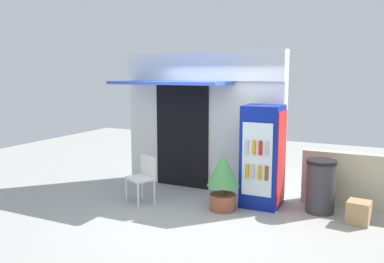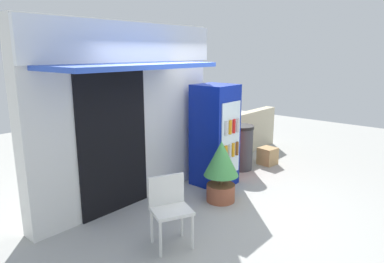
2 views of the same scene
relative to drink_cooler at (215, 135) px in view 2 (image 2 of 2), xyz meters
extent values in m
plane|color=#A3A39E|center=(-0.90, -0.96, -0.90)|extent=(16.00, 16.00, 0.00)
cube|color=silver|center=(-1.44, 0.62, 0.49)|extent=(3.36, 0.29, 2.79)
cube|color=white|center=(-1.44, 0.44, 1.58)|extent=(3.36, 0.08, 0.56)
cube|color=blue|center=(-1.84, -0.02, 1.27)|extent=(2.26, 1.00, 0.06)
cube|color=black|center=(-1.84, 0.46, 0.16)|extent=(1.18, 0.03, 2.12)
cube|color=navy|center=(-0.01, 0.01, 0.00)|extent=(0.65, 0.66, 1.80)
cube|color=silver|center=(-0.01, -0.33, 0.00)|extent=(0.52, 0.02, 1.26)
cube|color=red|center=(0.33, 0.01, 0.00)|extent=(0.02, 0.59, 1.62)
cylinder|color=orange|center=(-0.17, -0.35, -0.21)|extent=(0.06, 0.06, 0.24)
cylinder|color=#B2B2B7|center=(-0.07, -0.35, -0.21)|extent=(0.06, 0.06, 0.24)
cylinder|color=orange|center=(0.05, -0.35, -0.21)|extent=(0.06, 0.06, 0.24)
cylinder|color=brown|center=(0.17, -0.35, -0.21)|extent=(0.06, 0.06, 0.24)
cylinder|color=#B2B2B7|center=(-0.18, -0.35, 0.21)|extent=(0.06, 0.06, 0.24)
cylinder|color=orange|center=(-0.06, -0.35, 0.21)|extent=(0.06, 0.06, 0.24)
cylinder|color=red|center=(0.05, -0.35, 0.21)|extent=(0.06, 0.06, 0.24)
cylinder|color=#B2B2B7|center=(0.16, -0.35, 0.21)|extent=(0.06, 0.06, 0.24)
cylinder|color=silver|center=(-2.27, -0.93, -0.68)|extent=(0.04, 0.04, 0.45)
cylinder|color=silver|center=(-1.90, -1.10, -0.68)|extent=(0.04, 0.04, 0.45)
cylinder|color=silver|center=(-2.13, -0.62, -0.68)|extent=(0.04, 0.04, 0.45)
cylinder|color=silver|center=(-1.76, -0.79, -0.68)|extent=(0.04, 0.04, 0.45)
cube|color=silver|center=(-2.02, -0.86, -0.43)|extent=(0.59, 0.55, 0.04)
cube|color=silver|center=(-1.94, -0.70, -0.22)|extent=(0.43, 0.23, 0.38)
cylinder|color=#995138|center=(-0.54, -0.53, -0.76)|extent=(0.46, 0.46, 0.28)
cylinder|color=brown|center=(-0.54, -0.53, -0.54)|extent=(0.05, 0.05, 0.16)
cone|color=#47994C|center=(-0.54, -0.53, -0.19)|extent=(0.55, 0.55, 0.56)
cylinder|color=#38383D|center=(0.99, 0.09, -0.48)|extent=(0.48, 0.48, 0.85)
cylinder|color=black|center=(0.99, 0.09, -0.02)|extent=(0.50, 0.50, 0.06)
cube|color=beige|center=(1.91, 0.65, -0.42)|extent=(2.63, 0.24, 0.97)
cube|color=tan|center=(1.62, -0.19, -0.72)|extent=(0.38, 0.37, 0.36)
camera|label=1|loc=(1.84, -6.70, 1.45)|focal=36.97mm
camera|label=2|loc=(-4.79, -3.58, 1.46)|focal=32.44mm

